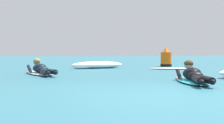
{
  "coord_description": "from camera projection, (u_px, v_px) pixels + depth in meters",
  "views": [
    {
      "loc": [
        -2.16,
        -5.32,
        0.67
      ],
      "look_at": [
        -0.06,
        3.7,
        0.43
      ],
      "focal_mm": 57.29,
      "sensor_mm": 36.0,
      "label": 1
    }
  ],
  "objects": [
    {
      "name": "whitewater_front",
      "position": [
        98.0,
        65.0,
        15.17
      ],
      "size": [
        2.55,
        1.51,
        0.3
      ],
      "color": "white",
      "rests_on": "ground"
    },
    {
      "name": "drifting_surfboard",
      "position": [
        173.0,
        68.0,
        14.27
      ],
      "size": [
        1.92,
        1.17,
        0.16
      ],
      "color": "white",
      "rests_on": "ground"
    },
    {
      "name": "surfer_near",
      "position": [
        193.0,
        77.0,
        7.88
      ],
      "size": [
        1.14,
        2.64,
        0.53
      ],
      "color": "#2DB2D1",
      "rests_on": "ground"
    },
    {
      "name": "ground_plane",
      "position": [
        80.0,
        68.0,
        15.42
      ],
      "size": [
        120.0,
        120.0,
        0.0
      ],
      "primitive_type": "plane",
      "color": "#2D6B7A"
    },
    {
      "name": "surfer_far",
      "position": [
        41.0,
        70.0,
        10.72
      ],
      "size": [
        0.99,
        2.58,
        0.54
      ],
      "color": "silver",
      "rests_on": "ground"
    },
    {
      "name": "channel_marker_buoy",
      "position": [
        166.0,
        59.0,
        17.07
      ],
      "size": [
        0.54,
        0.54,
        0.93
      ],
      "color": "#EA5B0F",
      "rests_on": "ground"
    }
  ]
}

